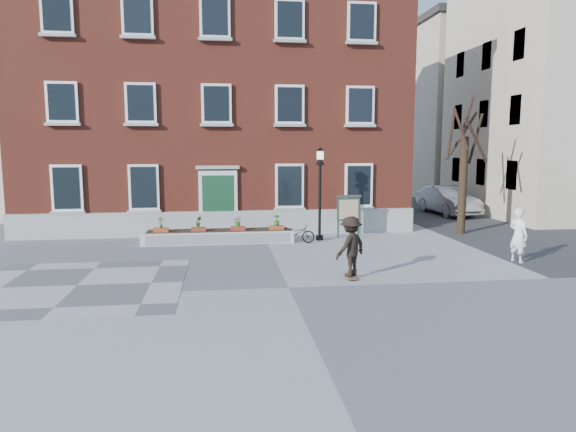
{
  "coord_description": "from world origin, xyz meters",
  "views": [
    {
      "loc": [
        -1.81,
        -13.98,
        3.97
      ],
      "look_at": [
        0.5,
        4.0,
        1.5
      ],
      "focal_mm": 32.0,
      "sensor_mm": 36.0,
      "label": 1
    }
  ],
  "objects": [
    {
      "name": "bystander",
      "position": [
        8.25,
        2.21,
        0.94
      ],
      "size": [
        0.66,
        0.8,
        1.88
      ],
      "primitive_type": "imported",
      "rotation": [
        0.0,
        0.0,
        1.91
      ],
      "color": "white",
      "rests_on": "ground"
    },
    {
      "name": "ground",
      "position": [
        0.0,
        0.0,
        0.0
      ],
      "size": [
        100.0,
        100.0,
        0.0
      ],
      "primitive_type": "plane",
      "color": "gray",
      "rests_on": "ground"
    },
    {
      "name": "brick_building",
      "position": [
        -2.0,
        13.98,
        6.3
      ],
      "size": [
        18.4,
        10.85,
        12.6
      ],
      "color": "maroon",
      "rests_on": "ground"
    },
    {
      "name": "parked_car",
      "position": [
        11.31,
        14.49,
        0.83
      ],
      "size": [
        2.04,
        5.11,
        1.65
      ],
      "primitive_type": "imported",
      "rotation": [
        0.0,
        0.0,
        0.06
      ],
      "color": "#A7AAAC",
      "rests_on": "ground"
    },
    {
      "name": "checker_patch",
      "position": [
        -6.0,
        1.0,
        0.01
      ],
      "size": [
        6.0,
        6.0,
        0.01
      ],
      "primitive_type": "cube",
      "color": "#515154",
      "rests_on": "ground"
    },
    {
      "name": "bare_tree",
      "position": [
        9.01,
        8.01,
        2.79
      ],
      "size": [
        1.83,
        1.83,
        6.16
      ],
      "color": "#312316",
      "rests_on": "ground"
    },
    {
      "name": "planter_assembly",
      "position": [
        -1.99,
        7.18,
        0.31
      ],
      "size": [
        6.2,
        1.12,
        1.15
      ],
      "color": "silver",
      "rests_on": "ground"
    },
    {
      "name": "bicycle",
      "position": [
        1.18,
        6.71,
        0.41
      ],
      "size": [
        1.62,
        0.81,
        0.81
      ],
      "primitive_type": "imported",
      "rotation": [
        0.0,
        0.0,
        1.39
      ],
      "color": "black",
      "rests_on": "ground"
    },
    {
      "name": "lamp_post",
      "position": [
        2.27,
        7.24,
        2.54
      ],
      "size": [
        0.4,
        0.4,
        3.93
      ],
      "color": "black",
      "rests_on": "ground"
    },
    {
      "name": "notice_board",
      "position": [
        3.63,
        7.66,
        1.26
      ],
      "size": [
        1.1,
        0.16,
        1.87
      ],
      "color": "#193322",
      "rests_on": "ground"
    },
    {
      "name": "skateboarder",
      "position": [
        1.99,
        0.8,
        0.98
      ],
      "size": [
        1.34,
        1.24,
        1.89
      ],
      "color": "brown",
      "rests_on": "ground"
    },
    {
      "name": "side_street",
      "position": [
        17.99,
        19.78,
        7.02
      ],
      "size": [
        15.2,
        36.0,
        14.5
      ],
      "color": "#353638",
      "rests_on": "ground"
    }
  ]
}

